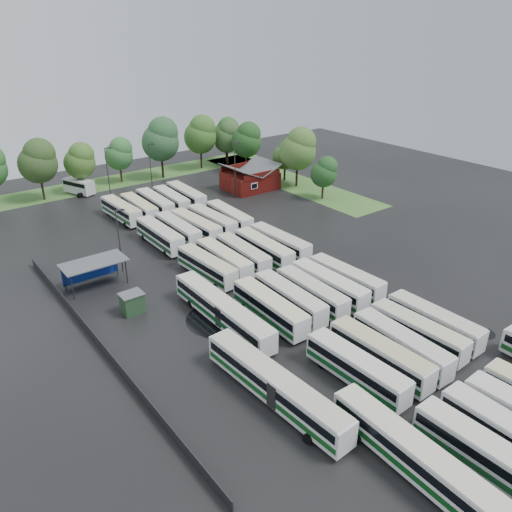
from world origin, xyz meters
TOP-DOWN VIEW (x-y plane):
  - ground at (0.00, 0.00)m, footprint 160.00×160.00m
  - brick_building at (24.00, 42.77)m, footprint 10.07×8.60m
  - wash_shed at (-17.20, 22.02)m, footprint 8.20×4.20m
  - utility_hut at (-16.20, 12.60)m, footprint 2.70×2.20m
  - grass_strip_north at (2.00, 64.80)m, footprint 80.00×10.00m
  - grass_strip_east at (34.00, 42.80)m, footprint 10.00×50.00m
  - west_fence at (-22.20, 8.00)m, footprint 0.10×50.00m
  - bus_r0c0 at (-4.55, -25.68)m, footprint 2.65×11.44m
  - bus_r0c1 at (-1.28, -26.01)m, footprint 2.52×11.58m
  - bus_r1c0 at (-4.51, -12.49)m, footprint 2.70×11.41m
  - bus_r1c1 at (-1.09, -12.48)m, footprint 2.66×11.61m
  - bus_r1c2 at (1.98, -12.69)m, footprint 2.86×11.49m
  - bus_r1c3 at (5.39, -12.25)m, footprint 2.72×11.19m
  - bus_r1c4 at (8.49, -12.14)m, footprint 2.48×11.19m
  - bus_r2c0 at (-4.27, 1.14)m, footprint 2.79×11.72m
  - bus_r2c1 at (-1.01, 1.44)m, footprint 2.81×11.45m
  - bus_r2c2 at (2.14, 0.91)m, footprint 2.70×11.18m
  - bus_r2c3 at (5.02, 0.87)m, footprint 2.61×11.65m
  - bus_r2c4 at (8.20, 0.97)m, footprint 2.80×11.31m
  - bus_r3c0 at (-4.24, 14.84)m, footprint 2.90×11.19m
  - bus_r3c1 at (-1.26, 15.15)m, footprint 2.55×11.25m
  - bus_r3c2 at (1.93, 15.05)m, footprint 2.86×11.22m
  - bus_r3c3 at (5.27, 14.45)m, footprint 2.77×11.65m
  - bus_r3c4 at (8.55, 14.78)m, footprint 2.75×11.65m
  - bus_r4c0 at (-4.40, 28.16)m, footprint 2.50×11.62m
  - bus_r4c1 at (-1.01, 28.62)m, footprint 2.50×11.31m
  - bus_r4c2 at (1.93, 28.09)m, footprint 3.01×11.74m
  - bus_r4c3 at (5.27, 28.35)m, footprint 2.69×11.53m
  - bus_r4c4 at (8.60, 28.13)m, footprint 3.00×11.61m
  - bus_r5c0 at (-4.56, 42.31)m, footprint 2.85×11.43m
  - bus_r5c1 at (-1.40, 41.84)m, footprint 2.56×11.15m
  - bus_r5c2 at (1.93, 42.19)m, footprint 2.81×11.48m
  - bus_r5c3 at (5.24, 42.18)m, footprint 2.89×11.22m
  - bus_r5c4 at (8.49, 42.31)m, footprint 2.92×11.79m
  - artic_bus_west_a at (-9.05, -23.26)m, footprint 2.98×17.06m
  - artic_bus_west_b at (-9.00, 3.92)m, footprint 2.52×17.30m
  - artic_bus_west_c at (-12.42, -9.75)m, footprint 3.26×17.45m
  - minibus at (-5.33, 61.20)m, footprint 4.77×7.15m
  - tree_north_1 at (-11.98, 61.72)m, footprint 7.26×7.26m
  - tree_north_2 at (-4.12, 61.73)m, footprint 6.15×6.15m
  - tree_north_3 at (4.87, 63.43)m, footprint 5.86×5.86m
  - tree_north_4 at (13.64, 60.97)m, footprint 8.05×8.05m
  - tree_north_5 at (24.50, 62.37)m, footprint 7.51×7.51m
  - tree_north_6 at (32.78, 64.04)m, footprint 6.53×6.53m
  - tree_east_0 at (31.72, 29.06)m, footprint 5.08×5.08m
  - tree_east_1 at (33.03, 38.15)m, footprint 7.51×7.51m
  - tree_east_2 at (33.64, 42.81)m, footprint 5.37×5.37m
  - tree_east_3 at (31.49, 53.99)m, footprint 6.82×6.82m
  - tree_east_4 at (31.08, 61.07)m, footprint 6.39×6.39m
  - lamp_post_ne at (18.59, 40.27)m, footprint 1.68×0.33m
  - lamp_post_nw at (-12.57, 23.59)m, footprint 1.40×0.27m
  - lamp_post_back_w at (-1.04, 55.50)m, footprint 1.50×0.29m
  - lamp_post_back_e at (8.39, 56.17)m, footprint 1.41×0.27m
  - puddle_0 at (-3.44, -22.87)m, footprint 5.82×5.82m
  - puddle_2 at (-8.61, 4.97)m, footprint 8.28×8.28m
  - puddle_3 at (7.57, -3.95)m, footprint 3.11×3.11m
  - puddle_4 at (13.31, -15.48)m, footprint 2.62×2.62m

SIDE VIEW (x-z plane):
  - ground at x=0.00m, z-range 0.00..0.00m
  - puddle_0 at x=-3.44m, z-range 0.00..0.01m
  - puddle_2 at x=-8.61m, z-range 0.00..0.01m
  - puddle_3 at x=7.57m, z-range 0.00..0.01m
  - puddle_4 at x=13.31m, z-range 0.00..0.01m
  - grass_strip_north at x=2.00m, z-range 0.00..0.01m
  - grass_strip_east at x=34.00m, z-range 0.00..0.01m
  - west_fence at x=-22.20m, z-range 0.00..1.20m
  - utility_hut at x=-16.20m, z-range 0.01..2.63m
  - minibus at x=-5.33m, z-range 0.16..3.09m
  - bus_r3c0 at x=-4.24m, z-range 0.15..3.24m
  - bus_r2c2 at x=2.14m, z-range 0.15..3.25m
  - bus_r5c1 at x=-1.40m, z-range 0.15..3.25m
  - bus_r5c3 at x=5.24m, z-range 0.15..3.25m
  - bus_r1c3 at x=5.39m, z-range 0.15..3.25m
  - bus_r3c2 at x=1.93m, z-range 0.15..3.25m
  - bus_r1c4 at x=8.49m, z-range 0.16..3.26m
  - bus_r3c1 at x=-1.26m, z-range 0.16..3.28m
  - bus_r2c4 at x=8.20m, z-range 0.16..3.28m
  - bus_r4c1 at x=-1.01m, z-range 0.16..3.30m
  - bus_r5c0 at x=-4.56m, z-range 0.16..3.32m
  - bus_r1c0 at x=-4.51m, z-range 0.16..3.32m
  - bus_r2c1 at x=-1.01m, z-range 0.16..3.32m
  - bus_r0c0 at x=-4.55m, z-range 0.16..3.33m
  - bus_r5c2 at x=1.93m, z-range 0.16..3.33m
  - bus_r1c2 at x=1.98m, z-range 0.16..3.33m
  - artic_bus_west_a at x=-9.05m, z-range 0.17..3.32m
  - bus_r4c3 at x=5.27m, z-range 0.16..3.35m
  - bus_r4c4 at x=8.60m, z-range 0.16..3.36m
  - bus_r1c1 at x=-1.09m, z-range 0.16..3.38m
  - bus_r0c1 at x=-1.28m, z-range 0.16..3.38m
  - bus_r3c4 at x=8.55m, z-range 0.16..3.39m
  - bus_r3c3 at x=5.27m, z-range 0.16..3.39m
  - bus_r4c0 at x=-4.40m, z-range 0.16..3.39m
  - bus_r2c3 at x=5.02m, z-range 0.16..3.40m
  - artic_bus_west_b at x=-9.00m, z-range 0.18..3.38m
  - bus_r4c2 at x=1.93m, z-range 0.16..3.40m
  - bus_r2c0 at x=-4.27m, z-range 0.16..3.41m
  - artic_bus_west_c at x=-12.42m, z-range 0.18..3.40m
  - bus_r5c4 at x=8.49m, z-range 0.16..3.42m
  - brick_building at x=24.00m, z-range -0.83..4.56m
  - wash_shed at x=-17.20m, z-range 1.20..4.78m
  - lamp_post_nw at x=-12.57m, z-range 0.73..9.84m
  - lamp_post_back_e at x=8.39m, z-range 0.74..9.87m
  - tree_east_0 at x=31.72m, z-range 1.20..9.62m
  - lamp_post_back_w at x=-1.04m, z-range 0.79..10.56m
  - tree_east_2 at x=33.64m, z-range 1.27..10.17m
  - tree_north_3 at x=4.87m, z-range 1.39..11.10m
  - lamp_post_ne at x=18.59m, z-range 0.88..11.77m
  - tree_north_2 at x=-4.12m, z-range 1.46..11.64m
  - tree_east_4 at x=31.08m, z-range 1.51..12.10m
  - tree_north_6 at x=32.78m, z-range 1.55..12.36m
  - tree_east_3 at x=31.49m, z-range 1.62..12.91m
  - tree_north_1 at x=-11.98m, z-range 1.72..13.75m
  - tree_east_1 at x=33.03m, z-range 1.78..14.22m
  - tree_north_5 at x=24.50m, z-range 1.79..14.22m
  - tree_north_4 at x=13.64m, z-range 1.91..15.24m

